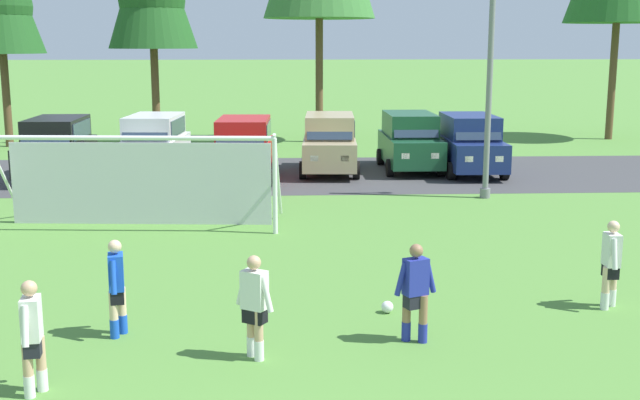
{
  "coord_description": "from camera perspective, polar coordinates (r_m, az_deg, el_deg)",
  "views": [
    {
      "loc": [
        0.0,
        -6.76,
        4.81
      ],
      "look_at": [
        0.85,
        10.5,
        1.4
      ],
      "focal_mm": 45.11,
      "sensor_mm": 36.0,
      "label": 1
    }
  ],
  "objects": [
    {
      "name": "ground_plane",
      "position": [
        22.28,
        -2.74,
        -1.31
      ],
      "size": [
        400.0,
        400.0,
        0.0
      ],
      "primitive_type": "plane",
      "color": "#518438"
    },
    {
      "name": "parking_lot_strip",
      "position": [
        29.69,
        -2.77,
        1.84
      ],
      "size": [
        52.0,
        8.4,
        0.01
      ],
      "primitive_type": "cube",
      "color": "#3D3D3F",
      "rests_on": "ground"
    },
    {
      "name": "soccer_ball",
      "position": [
        14.66,
        4.8,
        -7.57
      ],
      "size": [
        0.22,
        0.22,
        0.22
      ],
      "color": "white",
      "rests_on": "ground"
    },
    {
      "name": "soccer_goal",
      "position": [
        21.66,
        -12.75,
        1.54
      ],
      "size": [
        7.54,
        2.5,
        2.57
      ],
      "color": "white",
      "rests_on": "ground"
    },
    {
      "name": "player_striker_near",
      "position": [
        13.15,
        6.77,
        -6.57
      ],
      "size": [
        0.74,
        0.37,
        1.64
      ],
      "color": "#936B4C",
      "rests_on": "ground"
    },
    {
      "name": "player_midfield_center",
      "position": [
        13.72,
        -14.22,
        -6.08
      ],
      "size": [
        0.31,
        0.75,
        1.64
      ],
      "color": "beige",
      "rests_on": "ground"
    },
    {
      "name": "player_winger_left",
      "position": [
        15.61,
        19.92,
        -4.32
      ],
      "size": [
        0.36,
        0.73,
        1.64
      ],
      "color": "beige",
      "rests_on": "ground"
    },
    {
      "name": "player_winger_right",
      "position": [
        12.43,
        -4.67,
        -7.59
      ],
      "size": [
        0.62,
        0.54,
        1.64
      ],
      "color": "tan",
      "rests_on": "ground"
    },
    {
      "name": "player_trailing_back",
      "position": [
        11.85,
        -19.72,
        -9.19
      ],
      "size": [
        0.29,
        0.75,
        1.64
      ],
      "color": "tan",
      "rests_on": "ground"
    },
    {
      "name": "parked_car_slot_far_left",
      "position": [
        30.08,
        -18.17,
        3.55
      ],
      "size": [
        2.17,
        4.62,
        2.16
      ],
      "color": "black",
      "rests_on": "ground"
    },
    {
      "name": "parked_car_slot_left",
      "position": [
        30.3,
        -11.69,
        3.93
      ],
      "size": [
        2.38,
        4.72,
        2.16
      ],
      "color": "silver",
      "rests_on": "ground"
    },
    {
      "name": "parked_car_slot_center_left",
      "position": [
        28.55,
        -5.43,
        3.68
      ],
      "size": [
        2.27,
        4.67,
        2.16
      ],
      "color": "red",
      "rests_on": "ground"
    },
    {
      "name": "parked_car_slot_center",
      "position": [
        29.91,
        0.69,
        4.07
      ],
      "size": [
        2.34,
        4.71,
        2.16
      ],
      "color": "tan",
      "rests_on": "ground"
    },
    {
      "name": "parked_car_slot_center_right",
      "position": [
        30.7,
        6.4,
        4.19
      ],
      "size": [
        2.14,
        4.6,
        2.16
      ],
      "color": "#194C2D",
      "rests_on": "ground"
    },
    {
      "name": "parked_car_slot_right",
      "position": [
        30.27,
        10.57,
        3.97
      ],
      "size": [
        2.19,
        4.63,
        2.16
      ],
      "color": "navy",
      "rests_on": "ground"
    },
    {
      "name": "street_lamp",
      "position": [
        25.34,
        12.34,
        7.71
      ],
      "size": [
        2.0,
        0.32,
        6.52
      ],
      "color": "slate",
      "rests_on": "ground"
    }
  ]
}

